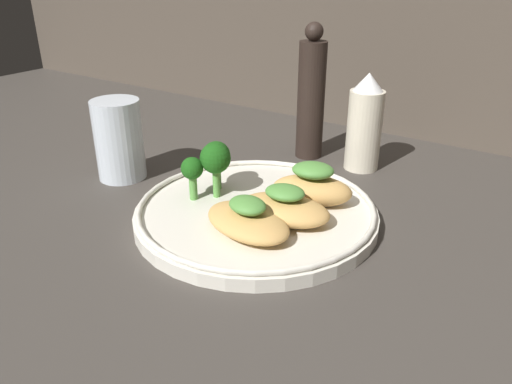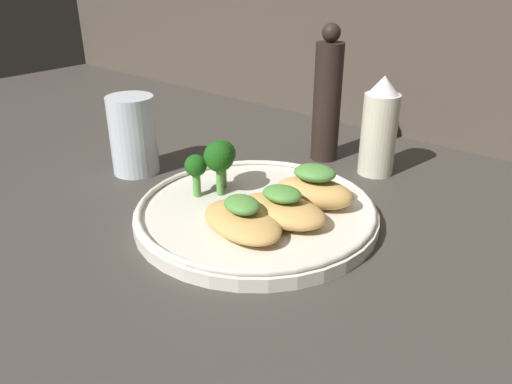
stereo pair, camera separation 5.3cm
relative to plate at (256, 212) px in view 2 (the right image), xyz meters
The scene contains 9 objects.
ground_plane 1.49cm from the plate, ahead, with size 180.00×180.00×1.00cm, color #3D3833.
plate is the anchor object (origin of this frame).
grilled_meat_front 5.37cm from the plate, 65.23° to the right, with size 11.02×8.26×3.71cm.
grilled_meat_middle 4.36cm from the plate, ahead, with size 10.36×7.17×3.90cm.
grilled_meat_back 6.72cm from the plate, 46.32° to the left, with size 9.76×7.16×4.75cm.
broccoli_bunch 7.70cm from the plate, behind, with size 4.71×6.60×6.40cm.
sauce_bottle 21.19cm from the plate, 80.19° to the left, with size 4.56×4.56×12.92cm.
pepper_grinder 22.10cm from the plate, 102.76° to the left, with size 3.77×3.77×18.47cm.
drinking_glass 21.38cm from the plate, behind, with size 6.07×6.07×10.19cm.
Camera 2 is at (31.11, -36.49, 26.37)cm, focal length 35.00 mm.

